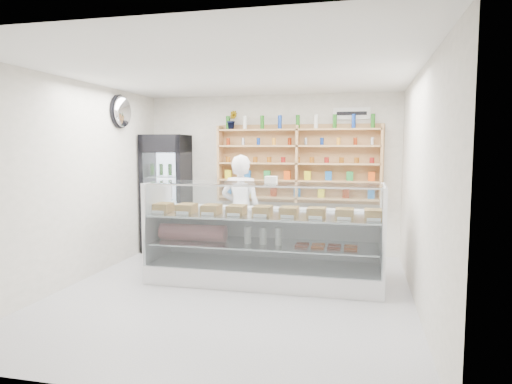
# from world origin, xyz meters

# --- Properties ---
(room) EXTENTS (5.00, 5.00, 5.00)m
(room) POSITION_xyz_m (0.00, 0.00, 1.40)
(room) COLOR #BABBC0
(room) RESTS_ON ground
(display_counter) EXTENTS (3.21, 0.96, 1.40)m
(display_counter) POSITION_xyz_m (0.29, 0.56, 0.38)
(display_counter) COLOR white
(display_counter) RESTS_ON floor
(shop_worker) EXTENTS (0.67, 0.47, 1.77)m
(shop_worker) POSITION_xyz_m (-0.25, 1.35, 0.88)
(shop_worker) COLOR silver
(shop_worker) RESTS_ON floor
(drinks_cooler) EXTENTS (0.80, 0.78, 2.10)m
(drinks_cooler) POSITION_xyz_m (-1.85, 2.13, 1.05)
(drinks_cooler) COLOR black
(drinks_cooler) RESTS_ON floor
(wall_shelving) EXTENTS (2.84, 0.28, 1.33)m
(wall_shelving) POSITION_xyz_m (0.50, 2.34, 1.59)
(wall_shelving) COLOR tan
(wall_shelving) RESTS_ON back_wall
(potted_plant) EXTENTS (0.22, 0.19, 0.33)m
(potted_plant) POSITION_xyz_m (-0.68, 2.34, 2.36)
(potted_plant) COLOR #1E6626
(potted_plant) RESTS_ON wall_shelving
(security_mirror) EXTENTS (0.15, 0.50, 0.50)m
(security_mirror) POSITION_xyz_m (-2.17, 1.20, 2.45)
(security_mirror) COLOR silver
(security_mirror) RESTS_ON left_wall
(wall_sign) EXTENTS (0.62, 0.03, 0.20)m
(wall_sign) POSITION_xyz_m (1.40, 2.47, 2.45)
(wall_sign) COLOR white
(wall_sign) RESTS_ON back_wall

